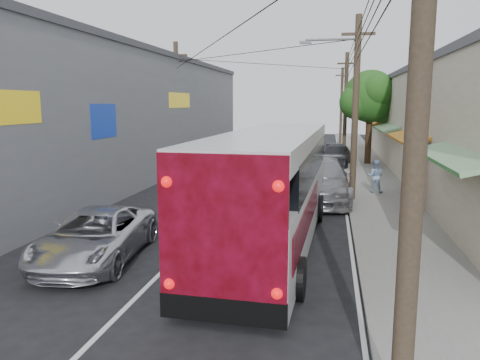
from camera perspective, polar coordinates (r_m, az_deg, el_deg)
The scene contains 13 objects.
ground at distance 9.96m, azimuth -15.82°, elevation -16.73°, with size 120.00×120.00×0.00m, color black.
sidewalk at distance 28.36m, azimuth 15.51°, elevation 0.36°, with size 3.00×80.00×0.12m, color slate.
building_right at distance 30.73m, azimuth 23.90°, elevation 6.36°, with size 7.09×40.00×6.25m.
building_left at distance 28.88m, azimuth -15.23°, elevation 7.69°, with size 7.20×36.00×7.25m.
utility_poles at distance 28.29m, azimuth 8.92°, elevation 8.84°, with size 11.80×45.28×8.00m.
street_tree at distance 34.07m, azimuth 15.71°, elevation 9.59°, with size 4.40×4.00×6.60m.
coach_bus at distance 14.52m, azimuth 4.08°, elevation -0.68°, with size 3.12×12.16×3.48m.
jeepney at distance 13.61m, azimuth -17.21°, elevation -6.53°, with size 2.31×5.01×1.39m, color silver.
parked_suv at distance 21.22m, azimuth 9.78°, elevation -0.00°, with size 2.59×6.38×1.85m, color #94939A.
parked_car_mid at distance 33.03m, azimuth 11.63°, elevation 3.02°, with size 1.87×4.66×1.59m, color #2A2A2F.
parked_car_far at distance 36.33m, azimuth 11.54°, elevation 3.33°, with size 1.35×3.87×1.28m, color black.
pedestrian_near at distance 19.85m, azimuth 20.70°, elevation -0.78°, with size 0.67×0.44×1.84m, color pink.
pedestrian_far at distance 23.08m, azimuth 16.16°, elevation 0.45°, with size 0.76×0.59×1.56m, color #91ACD4.
Camera 1 is at (4.19, -7.94, 4.32)m, focal length 35.00 mm.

